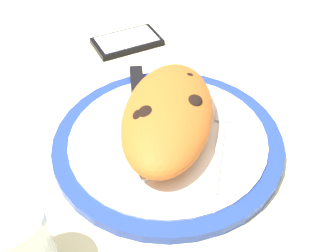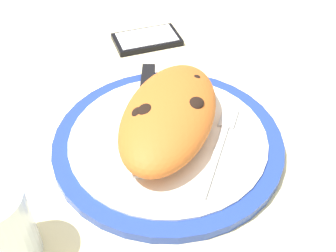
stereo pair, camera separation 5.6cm
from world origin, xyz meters
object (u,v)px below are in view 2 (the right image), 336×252
at_px(calzone, 168,115).
at_px(fork, 221,141).
at_px(knife, 146,99).
at_px(smartphone, 147,39).
at_px(plate, 168,141).
at_px(water_glass, 1,231).

bearing_deg(calzone, fork, -99.81).
height_order(knife, smartphone, knife).
distance_m(plate, smartphone, 0.27).
bearing_deg(knife, fork, -122.60).
distance_m(plate, calzone, 0.04).
bearing_deg(fork, knife, 57.40).
xyz_separation_m(knife, water_glass, (-0.26, 0.11, 0.02)).
xyz_separation_m(plate, calzone, (0.01, 0.00, 0.04)).
bearing_deg(knife, smartphone, 8.71).
height_order(fork, knife, knife).
bearing_deg(water_glass, calzone, -36.96).
bearing_deg(knife, calzone, -145.96).
xyz_separation_m(smartphone, water_glass, (-0.44, 0.08, 0.04)).
bearing_deg(smartphone, calzone, -164.50).
distance_m(knife, smartphone, 0.19).
distance_m(fork, smartphone, 0.30).
height_order(knife, water_glass, water_glass).
relative_size(fork, knife, 0.73).
height_order(calzone, knife, calzone).
xyz_separation_m(fork, water_glass, (-0.18, 0.22, 0.02)).
bearing_deg(calzone, smartphone, 15.50).
distance_m(smartphone, water_glass, 0.45).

